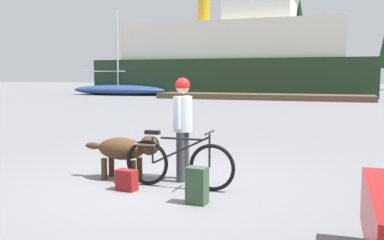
% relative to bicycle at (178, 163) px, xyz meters
% --- Properties ---
extents(ground_plane, '(160.00, 160.00, 0.00)m').
position_rel_bicycle_xyz_m(ground_plane, '(-0.37, 0.03, -0.40)').
color(ground_plane, slate).
extents(bicycle, '(1.83, 0.44, 0.92)m').
position_rel_bicycle_xyz_m(bicycle, '(0.00, 0.00, 0.00)').
color(bicycle, black).
rests_on(bicycle, ground_plane).
extents(person_cyclist, '(0.32, 0.53, 1.73)m').
position_rel_bicycle_xyz_m(person_cyclist, '(-0.09, 0.47, 0.65)').
color(person_cyclist, '#333338').
rests_on(person_cyclist, ground_plane).
extents(dog, '(1.40, 0.44, 0.78)m').
position_rel_bicycle_xyz_m(dog, '(-1.02, 0.20, 0.12)').
color(dog, '#472D19').
rests_on(dog, ground_plane).
extents(backpack, '(0.30, 0.23, 0.51)m').
position_rel_bicycle_xyz_m(backpack, '(0.54, -0.67, -0.14)').
color(backpack, '#334C33').
rests_on(backpack, ground_plane).
extents(handbag_pannier, '(0.35, 0.23, 0.32)m').
position_rel_bicycle_xyz_m(handbag_pannier, '(-0.69, -0.39, -0.23)').
color(handbag_pannier, maroon).
rests_on(handbag_pannier, ground_plane).
extents(dock_pier, '(15.45, 2.57, 0.40)m').
position_rel_bicycle_xyz_m(dock_pier, '(-2.85, 24.21, -0.20)').
color(dock_pier, brown).
rests_on(dock_pier, ground_plane).
extents(ferry_boat, '(23.83, 8.70, 8.71)m').
position_rel_bicycle_xyz_m(ferry_boat, '(-6.51, 31.28, 2.66)').
color(ferry_boat, '#1E331E').
rests_on(ferry_boat, ground_plane).
extents(sailboat_moored, '(8.92, 2.50, 7.39)m').
position_rel_bicycle_xyz_m(sailboat_moored, '(-15.90, 26.61, 0.08)').
color(sailboat_moored, navy).
rests_on(sailboat_moored, ground_plane).
extents(pine_tree_far_left, '(3.07, 3.07, 8.90)m').
position_rel_bicycle_xyz_m(pine_tree_far_left, '(-18.01, 50.98, 5.17)').
color(pine_tree_far_left, '#4C331E').
rests_on(pine_tree_far_left, ground_plane).
extents(pine_tree_center, '(3.26, 3.26, 11.96)m').
position_rel_bicycle_xyz_m(pine_tree_center, '(-2.69, 52.27, 7.24)').
color(pine_tree_center, '#4C331E').
rests_on(pine_tree_center, ground_plane).
extents(pine_tree_mid_back, '(3.44, 3.44, 8.57)m').
position_rel_bicycle_xyz_m(pine_tree_mid_back, '(-3.69, 54.24, 5.04)').
color(pine_tree_mid_back, '#4C331E').
rests_on(pine_tree_mid_back, ground_plane).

